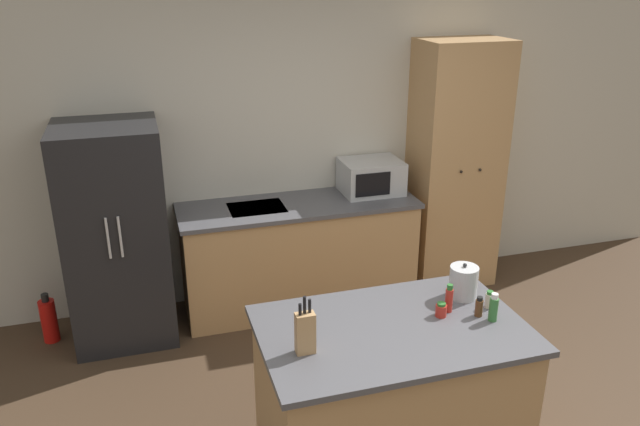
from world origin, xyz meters
TOP-DOWN VIEW (x-y plane):
  - wall_back at (0.00, 2.33)m, footprint 7.20×0.06m
  - refrigerator at (-1.67, 1.94)m, footprint 0.73×0.74m
  - back_counter at (-0.26, 2.00)m, footprint 1.94×0.65m
  - pantry_cabinet at (1.16, 2.05)m, footprint 0.73×0.53m
  - kitchen_island at (-0.25, 0.07)m, footprint 1.43×0.90m
  - microwave at (0.39, 2.08)m, footprint 0.49×0.40m
  - knife_block at (-0.76, -0.02)m, footprint 0.10×0.06m
  - spice_bottle_tall_dark at (0.05, 0.10)m, footprint 0.06×0.06m
  - spice_bottle_short_red at (0.25, 0.05)m, footprint 0.04×0.04m
  - spice_bottle_amber_oil at (0.35, 0.11)m, footprint 0.05×0.05m
  - spice_bottle_green_herb at (0.30, -0.02)m, footprint 0.05×0.05m
  - spice_bottle_pale_salt at (0.11, 0.14)m, footprint 0.04×0.04m
  - kettle at (0.27, 0.27)m, footprint 0.16×0.16m
  - fire_extinguisher at (-2.24, 1.98)m, footprint 0.12×0.12m

SIDE VIEW (x-z plane):
  - fire_extinguisher at x=-2.24m, z-range -0.02..0.38m
  - kitchen_island at x=-0.25m, z-range 0.00..0.90m
  - back_counter at x=-0.26m, z-range 0.00..0.91m
  - refrigerator at x=-1.67m, z-range 0.00..1.66m
  - spice_bottle_tall_dark at x=0.05m, z-range 0.89..0.97m
  - spice_bottle_amber_oil at x=0.35m, z-range 0.89..0.99m
  - spice_bottle_short_red at x=0.25m, z-range 0.89..1.01m
  - spice_bottle_green_herb at x=0.30m, z-range 0.89..1.05m
  - spice_bottle_pale_salt at x=0.11m, z-range 0.89..1.06m
  - kettle at x=0.27m, z-range 0.88..1.10m
  - knife_block at x=-0.76m, z-range 0.86..1.17m
  - microwave at x=0.39m, z-range 0.91..1.19m
  - pantry_cabinet at x=1.16m, z-range 0.00..2.15m
  - wall_back at x=0.00m, z-range 0.00..2.60m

